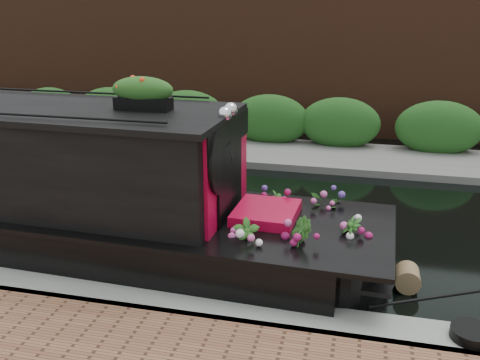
# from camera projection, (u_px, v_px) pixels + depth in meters

# --- Properties ---
(ground) EXTENTS (80.00, 80.00, 0.00)m
(ground) POSITION_uv_depth(u_px,v_px,m) (212.00, 216.00, 9.96)
(ground) COLOR black
(ground) RESTS_ON ground
(near_bank_coping) EXTENTS (40.00, 0.60, 0.50)m
(near_bank_coping) POSITION_uv_depth(u_px,v_px,m) (140.00, 312.00, 6.93)
(near_bank_coping) COLOR gray
(near_bank_coping) RESTS_ON ground
(far_bank_path) EXTENTS (40.00, 2.40, 0.34)m
(far_bank_path) POSITION_uv_depth(u_px,v_px,m) (258.00, 155.00, 13.83)
(far_bank_path) COLOR slate
(far_bank_path) RESTS_ON ground
(far_hedge) EXTENTS (40.00, 1.10, 2.80)m
(far_hedge) POSITION_uv_depth(u_px,v_px,m) (264.00, 146.00, 14.66)
(far_hedge) COLOR #20501A
(far_hedge) RESTS_ON ground
(far_brick_wall) EXTENTS (40.00, 1.00, 8.00)m
(far_brick_wall) POSITION_uv_depth(u_px,v_px,m) (277.00, 129.00, 16.59)
(far_brick_wall) COLOR #4A2819
(far_brick_wall) RESTS_ON ground
(rope_fender) EXTENTS (0.34, 0.38, 0.34)m
(rope_fender) POSITION_uv_depth(u_px,v_px,m) (407.00, 278.00, 7.43)
(rope_fender) COLOR olive
(rope_fender) RESTS_ON ground
(coiled_mooring_rope) EXTENTS (0.48, 0.48, 0.12)m
(coiled_mooring_rope) POSITION_uv_depth(u_px,v_px,m) (472.00, 334.00, 5.96)
(coiled_mooring_rope) COLOR black
(coiled_mooring_rope) RESTS_ON near_bank_coping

